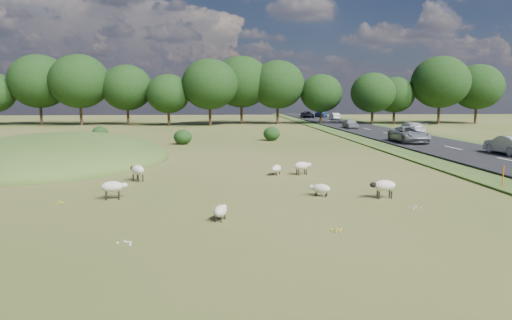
{
  "coord_description": "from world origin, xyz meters",
  "views": [
    {
      "loc": [
        0.18,
        -21.99,
        4.58
      ],
      "look_at": [
        2.0,
        4.0,
        1.0
      ],
      "focal_mm": 32.0,
      "sensor_mm": 36.0,
      "label": 1
    }
  ],
  "objects_px": {
    "sheep_5": "(137,170)",
    "car_1": "(409,134)",
    "marker_post": "(503,178)",
    "car_2": "(335,116)",
    "sheep_1": "(320,188)",
    "car_5": "(321,114)",
    "sheep_2": "(113,187)",
    "car_6": "(307,115)",
    "sheep_6": "(384,186)",
    "car_0": "(411,128)",
    "sheep_3": "(276,169)",
    "car_7": "(350,123)",
    "sheep_0": "(302,166)",
    "sheep_4": "(221,211)",
    "car_4": "(508,145)"
  },
  "relations": [
    {
      "from": "sheep_1",
      "to": "car_0",
      "type": "xyz_separation_m",
      "value": [
        17.27,
        31.18,
        0.63
      ]
    },
    {
      "from": "sheep_4",
      "to": "car_2",
      "type": "relative_size",
      "value": 0.27
    },
    {
      "from": "sheep_0",
      "to": "sheep_2",
      "type": "relative_size",
      "value": 0.97
    },
    {
      "from": "car_6",
      "to": "sheep_4",
      "type": "bearing_deg",
      "value": -102.62
    },
    {
      "from": "car_1",
      "to": "car_5",
      "type": "relative_size",
      "value": 1.07
    },
    {
      "from": "sheep_0",
      "to": "car_0",
      "type": "bearing_deg",
      "value": 36.75
    },
    {
      "from": "sheep_1",
      "to": "sheep_2",
      "type": "xyz_separation_m",
      "value": [
        -9.49,
        0.02,
        0.21
      ]
    },
    {
      "from": "sheep_1",
      "to": "car_1",
      "type": "xyz_separation_m",
      "value": [
        13.47,
        22.35,
        0.65
      ]
    },
    {
      "from": "marker_post",
      "to": "car_6",
      "type": "xyz_separation_m",
      "value": [
        4.03,
        75.91,
        0.34
      ]
    },
    {
      "from": "sheep_4",
      "to": "car_4",
      "type": "bearing_deg",
      "value": -35.97
    },
    {
      "from": "car_1",
      "to": "car_5",
      "type": "distance_m",
      "value": 58.54
    },
    {
      "from": "sheep_2",
      "to": "car_4",
      "type": "bearing_deg",
      "value": 15.74
    },
    {
      "from": "sheep_0",
      "to": "car_5",
      "type": "distance_m",
      "value": 76.77
    },
    {
      "from": "car_6",
      "to": "car_1",
      "type": "bearing_deg",
      "value": -90.0
    },
    {
      "from": "sheep_2",
      "to": "car_6",
      "type": "relative_size",
      "value": 0.24
    },
    {
      "from": "sheep_3",
      "to": "sheep_6",
      "type": "bearing_deg",
      "value": 60.02
    },
    {
      "from": "sheep_2",
      "to": "car_1",
      "type": "xyz_separation_m",
      "value": [
        22.95,
        22.34,
        0.44
      ]
    },
    {
      "from": "sheep_2",
      "to": "sheep_5",
      "type": "relative_size",
      "value": 0.98
    },
    {
      "from": "marker_post",
      "to": "car_5",
      "type": "height_order",
      "value": "car_5"
    },
    {
      "from": "sheep_6",
      "to": "car_1",
      "type": "xyz_separation_m",
      "value": [
        10.68,
        23.01,
        0.42
      ]
    },
    {
      "from": "sheep_1",
      "to": "car_7",
      "type": "xyz_separation_m",
      "value": [
        13.47,
        43.14,
        0.55
      ]
    },
    {
      "from": "sheep_4",
      "to": "car_1",
      "type": "bearing_deg",
      "value": -17.69
    },
    {
      "from": "car_1",
      "to": "sheep_1",
      "type": "bearing_deg",
      "value": -121.07
    },
    {
      "from": "sheep_4",
      "to": "car_4",
      "type": "height_order",
      "value": "car_4"
    },
    {
      "from": "sheep_5",
      "to": "car_7",
      "type": "xyz_separation_m",
      "value": [
        22.7,
        38.64,
        0.29
      ]
    },
    {
      "from": "car_1",
      "to": "car_6",
      "type": "xyz_separation_m",
      "value": [
        0.0,
        54.49,
        -0.08
      ]
    },
    {
      "from": "sheep_3",
      "to": "car_7",
      "type": "distance_m",
      "value": 40.02
    },
    {
      "from": "sheep_0",
      "to": "sheep_4",
      "type": "height_order",
      "value": "sheep_0"
    },
    {
      "from": "sheep_2",
      "to": "car_6",
      "type": "distance_m",
      "value": 80.19
    },
    {
      "from": "sheep_1",
      "to": "car_4",
      "type": "relative_size",
      "value": 0.24
    },
    {
      "from": "sheep_6",
      "to": "car_0",
      "type": "distance_m",
      "value": 34.98
    },
    {
      "from": "car_4",
      "to": "car_0",
      "type": "bearing_deg",
      "value": -90.0
    },
    {
      "from": "sheep_1",
      "to": "car_5",
      "type": "distance_m",
      "value": 82.59
    },
    {
      "from": "sheep_4",
      "to": "sheep_5",
      "type": "bearing_deg",
      "value": 45.66
    },
    {
      "from": "sheep_5",
      "to": "car_1",
      "type": "distance_m",
      "value": 28.88
    },
    {
      "from": "sheep_1",
      "to": "car_6",
      "type": "distance_m",
      "value": 78.02
    },
    {
      "from": "car_6",
      "to": "car_5",
      "type": "bearing_deg",
      "value": 45.9
    },
    {
      "from": "sheep_1",
      "to": "sheep_2",
      "type": "bearing_deg",
      "value": 29.19
    },
    {
      "from": "car_0",
      "to": "car_5",
      "type": "xyz_separation_m",
      "value": [
        0.0,
        49.59,
        0.0
      ]
    },
    {
      "from": "sheep_2",
      "to": "car_2",
      "type": "relative_size",
      "value": 0.3
    },
    {
      "from": "sheep_1",
      "to": "sheep_5",
      "type": "height_order",
      "value": "sheep_5"
    },
    {
      "from": "sheep_3",
      "to": "car_2",
      "type": "height_order",
      "value": "car_2"
    },
    {
      "from": "sheep_1",
      "to": "car_2",
      "type": "bearing_deg",
      "value": -74.95
    },
    {
      "from": "marker_post",
      "to": "car_2",
      "type": "xyz_separation_m",
      "value": [
        7.83,
        67.12,
        0.3
      ]
    },
    {
      "from": "sheep_0",
      "to": "car_4",
      "type": "relative_size",
      "value": 0.26
    },
    {
      "from": "sheep_2",
      "to": "car_1",
      "type": "distance_m",
      "value": 32.03
    },
    {
      "from": "sheep_2",
      "to": "marker_post",
      "type": "bearing_deg",
      "value": -6.83
    },
    {
      "from": "sheep_0",
      "to": "car_6",
      "type": "relative_size",
      "value": 0.23
    },
    {
      "from": "car_1",
      "to": "car_0",
      "type": "bearing_deg",
      "value": 66.71
    },
    {
      "from": "sheep_3",
      "to": "car_0",
      "type": "distance_m",
      "value": 31.36
    }
  ]
}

